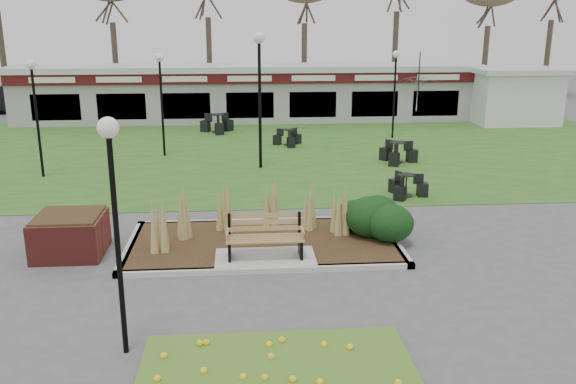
{
  "coord_description": "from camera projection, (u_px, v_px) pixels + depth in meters",
  "views": [
    {
      "loc": [
        -0.47,
        -12.38,
        5.17
      ],
      "look_at": [
        0.65,
        2.0,
        1.08
      ],
      "focal_mm": 38.0,
      "sensor_mm": 36.0,
      "label": 1
    }
  ],
  "objects": [
    {
      "name": "service_hut",
      "position": [
        514.0,
        95.0,
        31.2
      ],
      "size": [
        4.4,
        3.4,
        2.83
      ],
      "color": "white",
      "rests_on": "ground"
    },
    {
      "name": "planting_bed",
      "position": [
        316.0,
        227.0,
        14.61
      ],
      "size": [
        6.75,
        3.4,
        1.27
      ],
      "color": "#301E13",
      "rests_on": "ground"
    },
    {
      "name": "patio_umbrella",
      "position": [
        418.0,
        93.0,
        30.79
      ],
      "size": [
        2.51,
        2.54,
        2.51
      ],
      "color": "black",
      "rests_on": "ground"
    },
    {
      "name": "car_black",
      "position": [
        22.0,
        99.0,
        34.93
      ],
      "size": [
        4.97,
        1.83,
        1.62
      ],
      "primitive_type": "imported",
      "rotation": [
        0.0,
        0.0,
        1.55
      ],
      "color": "black",
      "rests_on": "ground"
    },
    {
      "name": "bistro_set_b",
      "position": [
        406.0,
        189.0,
        18.38
      ],
      "size": [
        1.16,
        1.28,
        0.68
      ],
      "color": "black",
      "rests_on": "ground"
    },
    {
      "name": "lamp_post_mid_left",
      "position": [
        161.0,
        82.0,
        23.18
      ],
      "size": [
        0.33,
        0.33,
        3.97
      ],
      "color": "black",
      "rests_on": "ground"
    },
    {
      "name": "bistro_set_a",
      "position": [
        288.0,
        140.0,
        25.89
      ],
      "size": [
        1.26,
        1.19,
        0.68
      ],
      "color": "black",
      "rests_on": "ground"
    },
    {
      "name": "lamp_post_far_right",
      "position": [
        395.0,
        75.0,
        26.83
      ],
      "size": [
        0.32,
        0.32,
        3.88
      ],
      "color": "black",
      "rests_on": "ground"
    },
    {
      "name": "flower_bed",
      "position": [
        279.0,
        382.0,
        8.89
      ],
      "size": [
        4.2,
        3.0,
        0.16
      ],
      "color": "#417020",
      "rests_on": "ground"
    },
    {
      "name": "lamp_post_near_right",
      "position": [
        113.0,
        186.0,
        9.08
      ],
      "size": [
        0.32,
        0.32,
        3.82
      ],
      "color": "black",
      "rests_on": "ground"
    },
    {
      "name": "bistro_set_d",
      "position": [
        397.0,
        156.0,
        22.71
      ],
      "size": [
        1.33,
        1.47,
        0.78
      ],
      "color": "black",
      "rests_on": "ground"
    },
    {
      "name": "lamp_post_far_left",
      "position": [
        34.0,
        92.0,
        19.99
      ],
      "size": [
        0.33,
        0.33,
        3.94
      ],
      "color": "black",
      "rests_on": "ground"
    },
    {
      "name": "brick_planter",
      "position": [
        70.0,
        234.0,
        13.83
      ],
      "size": [
        1.5,
        1.5,
        0.95
      ],
      "color": "maroon",
      "rests_on": "ground"
    },
    {
      "name": "food_pavilion",
      "position": [
        249.0,
        93.0,
        32.07
      ],
      "size": [
        24.6,
        3.4,
        2.9
      ],
      "color": "#9B9B9D",
      "rests_on": "ground"
    },
    {
      "name": "ground",
      "position": [
        266.0,
        265.0,
        13.32
      ],
      "size": [
        100.0,
        100.0,
        0.0
      ],
      "primitive_type": "plane",
      "color": "#515154",
      "rests_on": "ground"
    },
    {
      "name": "lawn",
      "position": [
        253.0,
        151.0,
        24.83
      ],
      "size": [
        34.0,
        16.0,
        0.02
      ],
      "primitive_type": "cube",
      "color": "#25641F",
      "rests_on": "ground"
    },
    {
      "name": "bistro_set_c",
      "position": [
        218.0,
        126.0,
        28.86
      ],
      "size": [
        1.6,
        1.51,
        0.86
      ],
      "color": "black",
      "rests_on": "ground"
    },
    {
      "name": "lamp_post_mid_right",
      "position": [
        259.0,
        70.0,
        21.08
      ],
      "size": [
        0.4,
        0.4,
        4.78
      ],
      "color": "black",
      "rests_on": "ground"
    },
    {
      "name": "park_bench",
      "position": [
        265.0,
        236.0,
        13.4
      ],
      "size": [
        1.7,
        0.66,
        0.93
      ],
      "color": "olive",
      "rests_on": "ground"
    }
  ]
}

